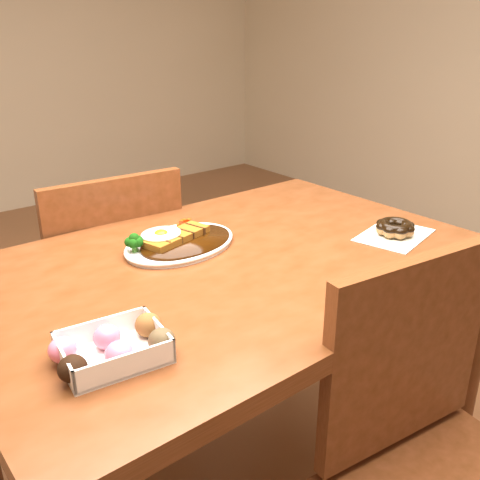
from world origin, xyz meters
TOP-DOWN VIEW (x-y plane):
  - table at (0.00, 0.00)m, footprint 1.20×0.80m
  - chair_far at (-0.08, 0.53)m, footprint 0.45×0.45m
  - chair_near at (0.08, -0.54)m, footprint 0.47×0.47m
  - katsu_curry_plate at (-0.06, 0.14)m, footprint 0.32×0.26m
  - donut_box at (-0.39, -0.19)m, footprint 0.20×0.15m
  - pon_de_ring at (0.41, -0.14)m, footprint 0.23×0.18m

SIDE VIEW (x-z plane):
  - chair_far at x=-0.08m, z-range 0.04..0.91m
  - chair_near at x=0.08m, z-range 0.04..0.91m
  - table at x=0.00m, z-range 0.28..1.03m
  - katsu_curry_plate at x=-0.06m, z-range 0.74..0.79m
  - pon_de_ring at x=0.41m, z-range 0.75..0.79m
  - donut_box at x=-0.39m, z-range 0.75..0.80m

